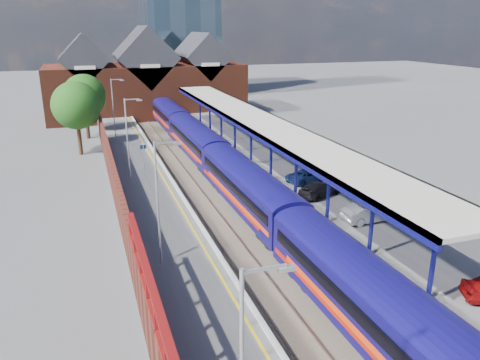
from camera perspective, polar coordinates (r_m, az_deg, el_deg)
The scene contains 21 objects.
ground at distance 50.50m, azimuth -6.74°, elevation 2.43°, with size 240.00×240.00×0.00m, color #5B5B5E.
ballast_bed at distance 41.19m, azimuth -3.80°, elevation -1.11°, with size 6.00×76.00×0.06m, color #473D33.
rails at distance 41.16m, azimuth -3.80°, elevation -0.99°, with size 4.51×76.00×0.14m.
left_platform at distance 40.08m, azimuth -11.43°, elevation -1.29°, with size 5.00×76.00×1.00m, color #565659.
right_platform at distance 42.87m, azimuth 3.96°, elevation 0.33°, with size 6.00×76.00×1.00m, color #565659.
coping_left at distance 40.24m, azimuth -8.17°, elevation -0.24°, with size 0.30×76.00×0.05m, color silver.
coping_right at distance 41.74m, azimuth 0.35°, elevation 0.63°, with size 0.30×76.00×0.05m, color silver.
yellow_line at distance 40.15m, azimuth -9.00°, elevation -0.35°, with size 0.14×76.00×0.01m, color yellow.
train at distance 42.93m, azimuth -2.68°, elevation 2.64°, with size 2.95×65.92×3.45m.
canopy at distance 43.24m, azimuth 2.46°, elevation 7.02°, with size 4.50×52.00×4.48m.
lamp_post_b at distance 25.39m, azimuth -9.73°, elevation -1.97°, with size 1.48×0.18×7.00m.
lamp_post_c at distance 40.70m, azimuth -13.41°, elevation 5.46°, with size 1.48×0.18×7.00m.
lamp_post_d at distance 56.40m, azimuth -15.08°, elevation 8.79°, with size 1.48×0.18×7.00m.
platform_sign at distance 43.31m, azimuth -11.67°, elevation 3.20°, with size 0.55×0.08×2.50m.
brick_wall at distance 33.15m, azimuth -14.59°, elevation -2.11°, with size 0.35×50.00×3.86m.
station_building at distance 76.69m, azimuth -11.41°, elevation 11.75°, with size 30.00×12.12×13.78m.
tree_near at distance 54.17m, azimuth -19.19°, elevation 8.43°, with size 5.20×5.20×8.10m.
tree_far at distance 62.09m, azimuth -18.30°, elevation 9.66°, with size 5.20×5.20×8.10m.
parked_car_silver at distance 32.99m, azimuth 15.59°, elevation -3.77°, with size 1.41×4.04×1.33m, color silver.
parked_car_dark at distance 36.96m, azimuth 9.68°, elevation -1.10°, with size 1.61×3.96×1.15m, color black.
parked_car_blue at distance 40.24m, azimuth 8.13°, elevation 0.52°, with size 1.75×3.80×1.06m, color navy.
Camera 1 is at (-9.79, -17.62, 13.65)m, focal length 35.00 mm.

